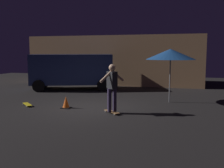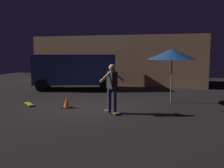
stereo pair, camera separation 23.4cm
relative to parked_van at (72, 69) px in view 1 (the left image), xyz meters
The scene contains 8 objects.
ground_plane 5.46m from the parked_van, 57.97° to the right, with size 28.00×28.00×0.00m, color black.
low_building 4.38m from the parked_van, 66.66° to the left, with size 11.61×3.89×3.22m.
parked_van is the anchor object (origin of this frame).
patio_umbrella 6.40m from the parked_van, 24.53° to the right, with size 2.10×2.10×2.30m.
skateboard_ridden 6.67m from the parked_van, 53.36° to the right, with size 0.71×0.67×0.07m.
skateboard_spare 5.06m from the parked_van, 87.02° to the right, with size 0.71×0.67×0.07m.
skater 6.58m from the parked_van, 53.36° to the right, with size 0.73×0.79×1.67m.
traffic_cone 5.39m from the parked_van, 68.20° to the right, with size 0.34×0.34×0.46m.
Camera 1 is at (3.56, -9.55, 2.17)m, focal length 42.10 mm.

